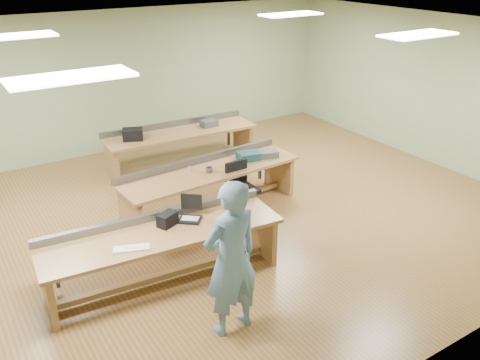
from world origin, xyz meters
The scene contains 22 objects.
floor centered at (0.00, 0.00, 0.00)m, with size 10.00×10.00×0.00m, color brown.
ceiling centered at (0.00, 0.00, 3.00)m, with size 10.00×10.00×0.00m, color silver.
wall_back centered at (0.00, 4.00, 1.50)m, with size 10.00×0.04×3.00m, color #8CA67E.
wall_front centered at (0.00, -4.00, 1.50)m, with size 10.00×0.04×3.00m, color #8CA67E.
wall_right centered at (5.00, 0.00, 1.50)m, with size 0.04×8.00×3.00m, color #8CA67E.
fluor_panels centered at (0.00, 0.00, 2.97)m, with size 6.20×3.50×0.03m.
workbench_front centered at (-1.51, -1.10, 0.56)m, with size 3.23×1.11×0.86m.
workbench_mid centered at (0.02, 0.35, 0.56)m, with size 3.21×1.03×0.86m.
workbench_back centered at (0.47, 2.39, 0.56)m, with size 3.13×0.98×0.86m.
person centered at (-1.26, -2.42, 0.96)m, with size 0.70×0.46×1.92m, color #6687A7.
laptop_base centered at (-1.07, -1.04, 0.77)m, with size 0.29×0.24×0.03m, color black.
laptop_screen centered at (-1.00, -0.96, 0.98)m, with size 0.29×0.01×0.23m, color black.
keyboard centered at (-2.01, -1.31, 0.76)m, with size 0.45×0.15×0.03m, color beige.
trackball_mouse centered at (-0.39, -1.25, 0.78)m, with size 0.13×0.15×0.06m, color white.
camera_bag centered at (-1.38, -1.00, 0.84)m, with size 0.26×0.17×0.18m, color black.
task_chair centered at (0.37, -0.09, 0.34)m, with size 0.51×0.51×0.92m.
parts_bin_teal centered at (0.80, 0.37, 0.82)m, with size 0.37×0.28×0.13m, color #12373D.
parts_bin_grey centered at (1.13, 0.31, 0.81)m, with size 0.41×0.26×0.11m, color #3C3C3F.
mug centered at (-0.05, 0.24, 0.80)m, with size 0.12×0.12×0.09m, color #3C3C3F.
drinks_can centered at (-0.32, 0.41, 0.80)m, with size 0.06×0.06×0.11m, color silver.
storage_box_back centered at (-0.52, 2.41, 0.86)m, with size 0.38×0.27×0.22m, color black.
tray_back centered at (1.12, 2.33, 0.81)m, with size 0.32×0.24×0.13m, color #3C3C3F.
Camera 1 is at (-3.73, -6.49, 4.10)m, focal length 38.00 mm.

